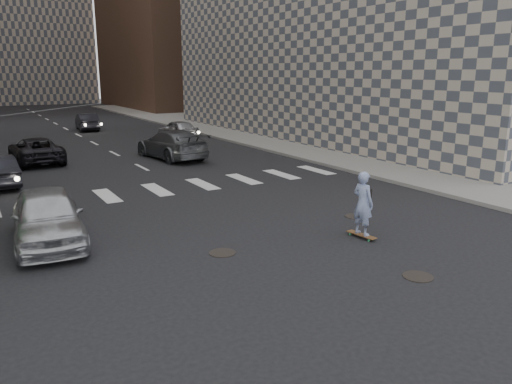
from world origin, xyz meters
TOP-DOWN VIEW (x-y plane):
  - ground at (0.00, 0.00)m, footprint 160.00×160.00m
  - sidewalk_right at (14.50, 20.00)m, footprint 13.00×80.00m
  - manhole_a at (1.20, -2.50)m, footprint 0.70×0.70m
  - manhole_b at (-2.00, 1.20)m, footprint 0.70×0.70m
  - manhole_c at (3.30, 2.00)m, footprint 0.70×0.70m
  - skateboarder at (2.00, 0.29)m, footprint 0.52×0.99m
  - silver_sedan at (-5.75, 4.38)m, footprint 2.18×4.59m
  - traffic_car_b at (2.26, 15.72)m, footprint 2.72×5.54m
  - traffic_car_c at (-4.31, 18.00)m, footprint 2.40×4.86m
  - traffic_car_d at (5.61, 23.14)m, footprint 2.02×4.08m
  - traffic_car_e at (1.33, 32.00)m, footprint 1.77×4.24m

SIDE VIEW (x-z plane):
  - ground at x=0.00m, z-range 0.00..0.00m
  - manhole_a at x=1.20m, z-range 0.00..0.02m
  - manhole_b at x=-2.00m, z-range 0.00..0.02m
  - manhole_c at x=3.30m, z-range 0.00..0.02m
  - sidewalk_right at x=14.50m, z-range 0.00..0.15m
  - traffic_car_c at x=-4.31m, z-range 0.00..1.33m
  - traffic_car_d at x=5.61m, z-range 0.00..1.34m
  - traffic_car_e at x=1.33m, z-range 0.00..1.36m
  - silver_sedan at x=-5.75m, z-range 0.00..1.51m
  - traffic_car_b at x=2.26m, z-range 0.00..1.55m
  - skateboarder at x=2.00m, z-range 0.05..1.98m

